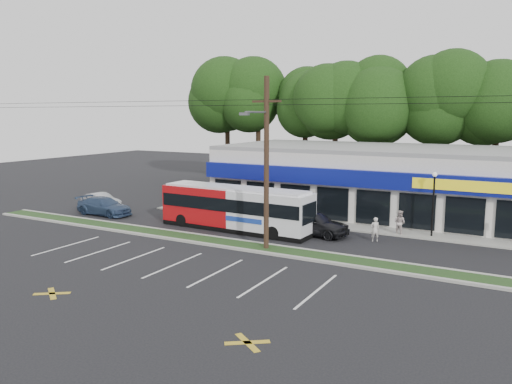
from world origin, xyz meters
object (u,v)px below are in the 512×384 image
Objects in this scene: car_silver at (101,201)px; car_blue at (104,206)px; metrobus at (235,207)px; lamp_post at (434,197)px; pedestrian_b at (400,223)px; utility_pole at (263,158)px; car_dark at (313,223)px; pedestrian_a at (375,229)px.

car_silver is 3.06m from car_blue.
metrobus reaches higher than car_blue.
pedestrian_b is at bearing -171.47° from lamp_post.
car_blue is 2.91× the size of pedestrian_b.
utility_pole reaches higher than car_blue.
car_blue is at bearing 102.97° from car_dark.
pedestrian_b reaches higher than pedestrian_a.
car_dark is 1.01× the size of car_blue.
lamp_post is 0.88× the size of car_blue.
car_blue is 21.15m from pedestrian_a.
lamp_post is at bearing -168.63° from pedestrian_a.
pedestrian_a is (9.26, 1.50, -0.81)m from metrobus.
car_dark is at bearing -83.07° from car_blue.
metrobus is 2.91× the size of car_silver.
car_blue reaches higher than car_silver.
lamp_post reaches higher than car_silver.
car_silver is (-19.35, 0.18, -0.19)m from car_dark.
lamp_post is 7.86m from car_dark.
pedestrian_a is (21.06, 2.03, 0.07)m from car_blue.
metrobus is 5.40m from car_dark.
metrobus reaches higher than car_silver.
lamp_post is (8.17, 7.87, -2.74)m from utility_pole.
car_dark is (-7.00, -3.05, -1.85)m from lamp_post.
lamp_post is 0.38× the size of metrobus.
car_dark is at bearing -28.68° from pedestrian_a.
car_silver is at bearing 176.51° from metrobus.
lamp_post is 24.56m from car_blue.
car_silver is (-14.15, 1.43, -0.95)m from metrobus.
pedestrian_a is at bearing 44.17° from utility_pole.
lamp_post is at bearing -151.28° from pedestrian_b.
metrobus is at bearing -86.49° from car_blue.
utility_pole is 11.76× the size of lamp_post.
car_dark is 17.09m from car_blue.
metrobus is (-4.03, 3.57, -3.83)m from utility_pole.
car_silver is (-18.18, 5.00, -4.78)m from utility_pole.
metrobus is at bearing 41.60° from pedestrian_b.
utility_pole is 12.99× the size of car_silver.
car_silver is at bearing 96.47° from car_dark.
pedestrian_b is at bearing 50.84° from utility_pole.
car_dark is (5.20, 1.25, -0.76)m from metrobus.
lamp_post is at bearing -78.42° from car_silver.
utility_pole reaches higher than car_dark.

